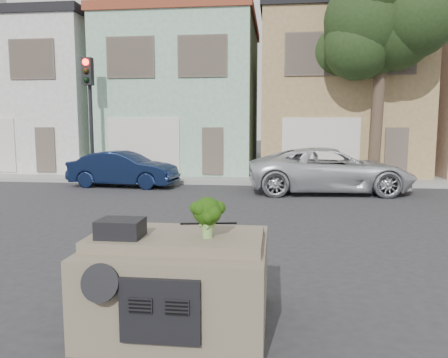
% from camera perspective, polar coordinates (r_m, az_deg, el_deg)
% --- Properties ---
extents(ground_plane, '(120.00, 120.00, 0.00)m').
position_cam_1_polar(ground_plane, '(8.26, -1.17, -9.40)').
color(ground_plane, '#303033').
rests_on(ground_plane, ground).
extents(sidewalk, '(40.00, 3.00, 0.15)m').
position_cam_1_polar(sidewalk, '(18.52, 3.25, 0.01)').
color(sidewalk, gray).
rests_on(sidewalk, ground).
extents(townhouse_white, '(7.20, 8.20, 7.55)m').
position_cam_1_polar(townhouse_white, '(25.45, -22.04, 9.77)').
color(townhouse_white, silver).
rests_on(townhouse_white, ground).
extents(townhouse_mint, '(7.20, 8.20, 7.55)m').
position_cam_1_polar(townhouse_mint, '(22.86, -5.01, 10.62)').
color(townhouse_mint, '#96C0A3').
rests_on(townhouse_mint, ground).
extents(townhouse_tan, '(7.20, 8.20, 7.55)m').
position_cam_1_polar(townhouse_tan, '(22.59, 14.31, 10.47)').
color(townhouse_tan, '#A08355').
rests_on(townhouse_tan, ground).
extents(navy_sedan, '(4.21, 1.78, 1.35)m').
position_cam_1_polar(navy_sedan, '(17.17, -12.91, -0.97)').
color(navy_sedan, '#0E1936').
rests_on(navy_sedan, ground).
extents(silver_pickup, '(5.80, 2.97, 1.57)m').
position_cam_1_polar(silver_pickup, '(15.71, 13.61, -1.72)').
color(silver_pickup, silver).
rests_on(silver_pickup, ground).
extents(traffic_signal, '(0.40, 0.40, 5.10)m').
position_cam_1_polar(traffic_signal, '(18.94, -17.09, 7.37)').
color(traffic_signal, black).
rests_on(traffic_signal, ground).
extents(tree_near, '(4.40, 4.00, 8.50)m').
position_cam_1_polar(tree_near, '(18.18, 19.55, 12.68)').
color(tree_near, '#203516').
rests_on(tree_near, ground).
extents(car_dashboard, '(2.00, 1.80, 1.12)m').
position_cam_1_polar(car_dashboard, '(5.28, -5.73, -12.68)').
color(car_dashboard, '#706450').
rests_on(car_dashboard, ground).
extents(instrument_hump, '(0.48, 0.38, 0.20)m').
position_cam_1_polar(instrument_hump, '(4.93, -13.35, -6.27)').
color(instrument_hump, black).
rests_on(instrument_hump, car_dashboard).
extents(wiper_arm, '(0.69, 0.15, 0.02)m').
position_cam_1_polar(wiper_arm, '(5.43, -2.04, -5.81)').
color(wiper_arm, black).
rests_on(wiper_arm, car_dashboard).
extents(broccoli, '(0.50, 0.50, 0.46)m').
position_cam_1_polar(broccoli, '(4.76, -2.19, -4.97)').
color(broccoli, '#183508').
rests_on(broccoli, car_dashboard).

